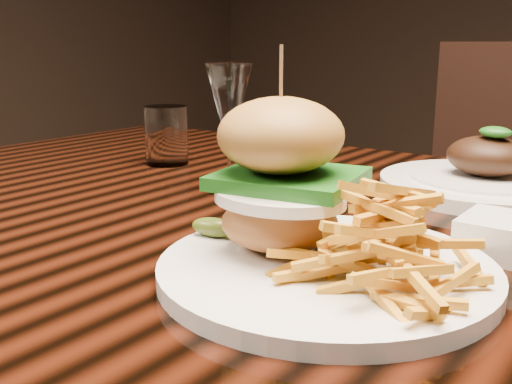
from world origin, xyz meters
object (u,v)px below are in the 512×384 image
Objects in this scene: dining_table at (358,286)px; burger_plate at (324,219)px; far_dish at (485,179)px; chair_far at (508,216)px; wine_glass at (229,98)px.

burger_plate is at bearing -74.49° from dining_table.
dining_table is 5.72× the size of far_dish.
far_dish is at bearing -80.44° from chair_far.
chair_far is at bearing 99.98° from far_dish.
wine_glass is 0.61× the size of far_dish.
wine_glass is at bearing -101.27° from chair_far.
chair_far is at bearing 96.75° from burger_plate.
burger_plate reaches higher than wine_glass.
burger_plate is at bearing -85.34° from chair_far.
dining_table is at bearing 107.19° from burger_plate.
chair_far reaches higher than far_dish.
wine_glass is at bearing -144.28° from far_dish.
dining_table is at bearing -7.79° from wine_glass.
far_dish is (0.07, 0.23, 0.09)m from dining_table.
far_dish is at bearing 73.57° from dining_table.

